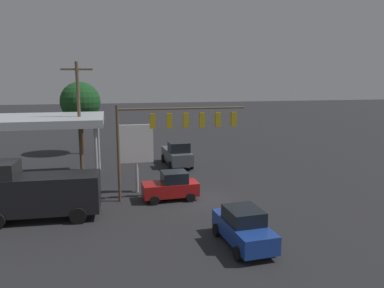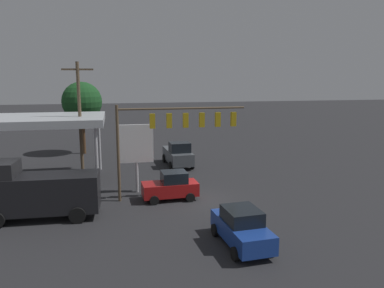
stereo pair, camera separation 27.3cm
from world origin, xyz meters
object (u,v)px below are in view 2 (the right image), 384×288
hatchback_crossing (171,186)px  delivery_truck (37,191)px  utility_pole (80,119)px  pickup_parked (178,154)px  street_tree (82,102)px  sedan_far (242,227)px  traffic_signal_assembly (176,126)px  price_sign (136,146)px

hatchback_crossing → delivery_truck: delivery_truck is taller
utility_pole → pickup_parked: size_ratio=1.81×
street_tree → delivery_truck: bearing=86.3°
delivery_truck → sedan_far: size_ratio=1.53×
utility_pole → pickup_parked: (-8.51, -3.63, -3.96)m
traffic_signal_assembly → utility_pole: (6.81, -5.70, -0.04)m
pickup_parked → hatchback_crossing: 9.98m
price_sign → sedan_far: (-4.57, 10.04, -2.53)m
street_tree → price_sign: bearing=107.3°
price_sign → pickup_parked: 9.05m
street_tree → utility_pole: bearing=93.5°
utility_pole → street_tree: 11.63m
hatchback_crossing → sedan_far: size_ratio=0.86×
pickup_parked → hatchback_crossing: (2.17, 9.74, -0.16)m
delivery_truck → hatchback_crossing: bearing=-164.6°
hatchback_crossing → street_tree: 19.64m
price_sign → street_tree: (4.85, -15.52, 2.25)m
traffic_signal_assembly → street_tree: size_ratio=1.13×
utility_pole → price_sign: utility_pole is taller
price_sign → pickup_parked: bearing=-120.0°
traffic_signal_assembly → pickup_parked: (-1.70, -9.33, -4.00)m
price_sign → utility_pole: bearing=-43.5°
hatchback_crossing → pickup_parked: bearing=-105.2°
hatchback_crossing → delivery_truck: bearing=10.5°
street_tree → sedan_far: bearing=110.2°
delivery_truck → street_tree: street_tree is taller
utility_pole → price_sign: 5.93m
delivery_truck → sedan_far: bearing=153.3°
traffic_signal_assembly → sedan_far: (-1.91, 8.28, -4.16)m
price_sign → delivery_truck: (6.13, 4.11, -1.79)m
hatchback_crossing → sedan_far: 8.22m
utility_pole → hatchback_crossing: bearing=136.1°
price_sign → delivery_truck: bearing=33.9°
pickup_parked → hatchback_crossing: bearing=-15.4°
utility_pole → price_sign: (-4.15, 3.94, -1.59)m
traffic_signal_assembly → street_tree: (7.52, -17.29, 0.62)m
hatchback_crossing → street_tree: bearing=-70.9°
street_tree → hatchback_crossing: bearing=111.7°
traffic_signal_assembly → utility_pole: size_ratio=0.93×
sedan_far → delivery_truck: bearing=-122.9°
utility_pole → pickup_parked: bearing=-156.9°
pickup_parked → traffic_signal_assembly: bearing=-13.2°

